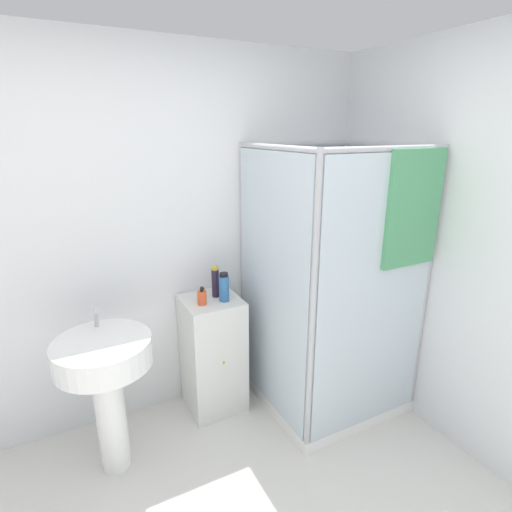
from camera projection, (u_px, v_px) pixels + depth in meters
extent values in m
cube|color=silver|center=(136.00, 243.00, 2.62)|extent=(6.40, 0.06, 2.50)
cube|color=white|center=(322.00, 389.00, 3.09)|extent=(0.94, 0.94, 0.09)
cylinder|color=#B2B2B7|center=(339.00, 255.00, 3.39)|extent=(0.04, 0.04, 1.88)
cylinder|color=#B2B2B7|center=(243.00, 272.00, 3.00)|extent=(0.04, 0.04, 1.88)
cylinder|color=#B2B2B7|center=(425.00, 292.00, 2.63)|extent=(0.04, 0.04, 1.88)
cylinder|color=#B2B2B7|center=(312.00, 320.00, 2.24)|extent=(0.04, 0.04, 1.88)
cylinder|color=#B2B2B7|center=(388.00, 149.00, 2.15)|extent=(0.90, 0.04, 0.04)
cylinder|color=#B2B2B7|center=(298.00, 144.00, 2.92)|extent=(0.90, 0.04, 0.04)
cylinder|color=#B2B2B7|center=(275.00, 147.00, 2.34)|extent=(0.04, 0.90, 0.04)
cylinder|color=#B2B2B7|center=(389.00, 145.00, 2.73)|extent=(0.04, 0.90, 0.04)
cube|color=silver|center=(375.00, 301.00, 2.42)|extent=(0.86, 0.01, 1.75)
cube|color=silver|center=(271.00, 289.00, 2.60)|extent=(0.01, 0.86, 1.75)
cylinder|color=#B7BABF|center=(321.00, 277.00, 3.29)|extent=(0.02, 0.02, 1.41)
cylinder|color=#B7BABF|center=(330.00, 190.00, 3.03)|extent=(0.07, 0.07, 0.04)
cube|color=#4C9966|center=(414.00, 209.00, 2.32)|extent=(0.41, 0.03, 0.69)
cube|color=silver|center=(213.00, 354.00, 2.86)|extent=(0.39, 0.39, 0.85)
sphere|color=gold|center=(224.00, 363.00, 2.67)|extent=(0.02, 0.02, 0.02)
cylinder|color=white|center=(111.00, 417.00, 2.34)|extent=(0.17, 0.17, 0.70)
cylinder|color=white|center=(103.00, 353.00, 2.21)|extent=(0.54, 0.54, 0.15)
cylinder|color=#B7BABF|center=(96.00, 316.00, 2.32)|extent=(0.02, 0.02, 0.13)
cube|color=#B7BABF|center=(95.00, 310.00, 2.28)|extent=(0.02, 0.07, 0.02)
cylinder|color=#E5562D|center=(202.00, 298.00, 2.64)|extent=(0.06, 0.06, 0.09)
cylinder|color=black|center=(202.00, 290.00, 2.62)|extent=(0.02, 0.02, 0.02)
cube|color=black|center=(202.00, 288.00, 2.60)|extent=(0.02, 0.03, 0.01)
cylinder|color=#281E33|center=(215.00, 283.00, 2.74)|extent=(0.05, 0.05, 0.20)
cylinder|color=gold|center=(215.00, 268.00, 2.71)|extent=(0.04, 0.04, 0.02)
cylinder|color=#2D66A3|center=(224.00, 289.00, 2.68)|extent=(0.07, 0.07, 0.18)
cylinder|color=black|center=(224.00, 275.00, 2.65)|extent=(0.06, 0.06, 0.02)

